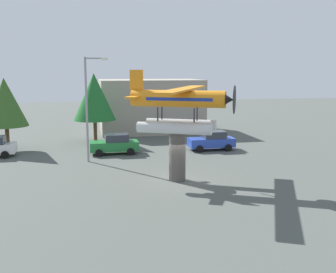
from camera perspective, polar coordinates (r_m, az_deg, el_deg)
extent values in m
plane|color=#4C514C|center=(26.87, 1.34, -6.26)|extent=(140.00, 140.00, 0.00)
cylinder|color=#4C4742|center=(26.47, 1.35, -2.81)|extent=(1.10, 1.10, 3.31)
cylinder|color=silver|center=(25.15, 0.85, 1.18)|extent=(4.61, 2.77, 0.70)
cylinder|color=#333338|center=(25.28, 3.77, 3.03)|extent=(0.13, 0.13, 0.90)
cylinder|color=#333338|center=(25.84, -1.47, 3.19)|extent=(0.13, 0.13, 0.90)
cylinder|color=silver|center=(27.08, 1.85, 1.77)|extent=(4.61, 2.77, 0.70)
cylinder|color=#333338|center=(26.26, 4.18, 3.27)|extent=(0.13, 0.13, 0.90)
cylinder|color=#333338|center=(26.79, -0.88, 3.42)|extent=(0.13, 0.13, 0.90)
cylinder|color=orange|center=(25.93, 1.38, 5.43)|extent=(6.04, 3.76, 1.10)
cube|color=#193399|center=(25.88, 1.82, 5.42)|extent=(4.39, 2.96, 0.20)
cone|color=#262628|center=(25.39, 8.57, 5.24)|extent=(1.02, 1.10, 0.88)
cylinder|color=black|center=(25.35, 9.48, 5.21)|extent=(0.84, 1.63, 1.80)
cube|color=orange|center=(25.80, 2.26, 6.76)|extent=(5.63, 9.79, 0.12)
cube|color=orange|center=(26.70, -4.51, 5.74)|extent=(1.88, 2.82, 0.10)
cube|color=orange|center=(26.65, -4.54, 8.10)|extent=(0.86, 0.51, 1.30)
cylinder|color=black|center=(37.63, -21.81, -1.88)|extent=(0.64, 0.22, 0.64)
cylinder|color=black|center=(35.89, -22.29, -2.43)|extent=(0.64, 0.22, 0.64)
cube|color=#237A38|center=(35.29, -7.72, -1.34)|extent=(4.20, 1.70, 0.80)
cube|color=#2D333D|center=(35.18, -7.34, -0.17)|extent=(2.00, 1.56, 0.64)
cylinder|color=black|center=(36.18, -9.94, -1.77)|extent=(0.64, 0.22, 0.64)
cylinder|color=black|center=(34.41, -9.83, -2.35)|extent=(0.64, 0.22, 0.64)
cylinder|color=black|center=(36.36, -5.69, -1.62)|extent=(0.64, 0.22, 0.64)
cylinder|color=black|center=(34.61, -5.36, -2.18)|extent=(0.64, 0.22, 0.64)
cube|color=#2847B7|center=(36.91, 6.19, -0.83)|extent=(4.20, 1.70, 0.80)
cube|color=#2D333D|center=(36.87, 6.58, 0.29)|extent=(2.00, 1.56, 0.64)
cylinder|color=black|center=(37.44, 3.79, -1.27)|extent=(0.64, 0.22, 0.64)
cylinder|color=black|center=(35.75, 4.57, -1.79)|extent=(0.64, 0.22, 0.64)
cylinder|color=black|center=(38.26, 7.68, -1.10)|extent=(0.64, 0.22, 0.64)
cylinder|color=black|center=(36.60, 8.63, -1.61)|extent=(0.64, 0.22, 0.64)
cylinder|color=gray|center=(32.17, -11.55, 3.69)|extent=(0.18, 0.18, 8.30)
cylinder|color=gray|center=(32.05, -10.34, 10.96)|extent=(1.60, 0.12, 0.12)
cube|color=silver|center=(32.08, -9.06, 10.90)|extent=(0.50, 0.28, 0.20)
cube|color=#9E9384|center=(47.99, -2.56, 4.44)|extent=(11.86, 7.63, 6.18)
cylinder|color=brown|center=(38.88, -21.97, -0.30)|extent=(0.36, 0.36, 2.30)
cone|color=#335B23|center=(38.49, -22.27, 4.57)|extent=(3.89, 3.89, 4.32)
cylinder|color=brown|center=(41.40, -10.35, 0.78)|extent=(0.36, 0.36, 2.28)
cone|color=#1E6028|center=(41.03, -10.50, 5.61)|extent=(4.24, 4.24, 4.71)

